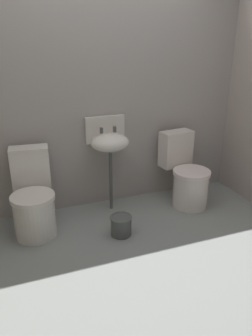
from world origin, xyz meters
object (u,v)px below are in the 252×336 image
Objects in this scene: toilet_left at (33,201)px; sink at (109,142)px; bucket at (121,225)px; toilet_right at (186,176)px.

sink is (0.82, 0.19, 0.43)m from toilet_left.
toilet_left is at bearing 154.30° from bucket.
sink is 0.86m from bucket.
toilet_left reaches higher than bucket.
toilet_left is 0.86m from bucket.
sink is 4.67× the size of bucket.
sink reaches higher than bucket.
toilet_left is 1.00× the size of toilet_right.
bucket is at bearing 13.62° from toilet_right.
sink is at bearing -161.53° from toilet_left.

